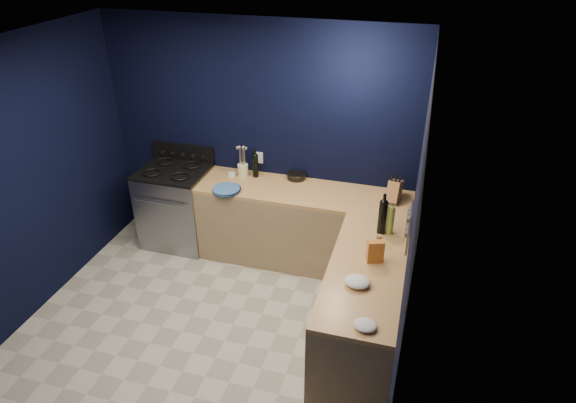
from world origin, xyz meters
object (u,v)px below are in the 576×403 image
(gas_range, at_px, (177,207))
(crouton_bag, at_px, (375,252))
(knife_block, at_px, (394,191))
(plate_stack, at_px, (226,190))
(utensil_crock, at_px, (243,170))

(gas_range, height_order, crouton_bag, crouton_bag)
(knife_block, bearing_deg, crouton_bag, -82.31)
(plate_stack, xyz_separation_m, knife_block, (1.73, 0.28, 0.09))
(gas_range, relative_size, plate_stack, 3.15)
(crouton_bag, bearing_deg, knife_block, 67.62)
(utensil_crock, height_order, crouton_bag, crouton_bag)
(crouton_bag, bearing_deg, utensil_crock, 124.02)
(plate_stack, distance_m, utensil_crock, 0.39)
(gas_range, bearing_deg, knife_block, 1.49)
(gas_range, height_order, plate_stack, plate_stack)
(gas_range, bearing_deg, crouton_bag, -23.20)
(plate_stack, xyz_separation_m, crouton_bag, (1.68, -0.82, 0.08))
(crouton_bag, bearing_deg, plate_stack, 134.52)
(gas_range, xyz_separation_m, plate_stack, (0.74, -0.22, 0.46))
(knife_block, relative_size, crouton_bag, 1.08)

